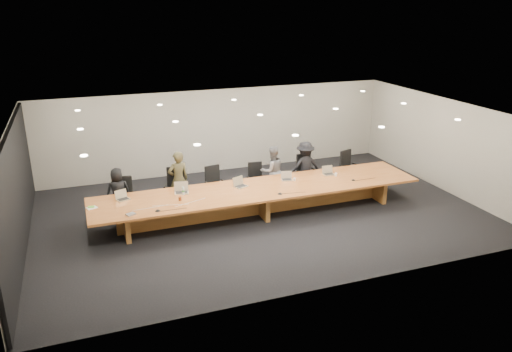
{
  "coord_description": "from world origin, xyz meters",
  "views": [
    {
      "loc": [
        -4.45,
        -11.82,
        5.54
      ],
      "look_at": [
        0.0,
        0.3,
        1.0
      ],
      "focal_mm": 35.0,
      "sensor_mm": 36.0,
      "label": 1
    }
  ],
  "objects": [
    {
      "name": "left_wall_panel",
      "position": [
        -5.94,
        0.0,
        1.37
      ],
      "size": [
        0.08,
        7.84,
        2.74
      ],
      "primitive_type": "cube",
      "color": "black",
      "rests_on": "ground"
    },
    {
      "name": "conference_table",
      "position": [
        0.0,
        0.0,
        0.52
      ],
      "size": [
        9.0,
        1.8,
        0.75
      ],
      "color": "#9B5121",
      "rests_on": "ground"
    },
    {
      "name": "chair_left",
      "position": [
        -2.08,
        1.26,
        0.57
      ],
      "size": [
        0.74,
        0.74,
        1.15
      ],
      "primitive_type": null,
      "rotation": [
        0.0,
        0.0,
        -0.32
      ],
      "color": "black",
      "rests_on": "ground"
    },
    {
      "name": "paper_cup_near",
      "position": [
        1.12,
        0.21,
        0.79
      ],
      "size": [
        0.07,
        0.07,
        0.08
      ],
      "primitive_type": "cone",
      "rotation": [
        0.0,
        0.0,
        0.02
      ],
      "color": "white",
      "rests_on": "conference_table"
    },
    {
      "name": "back_wall",
      "position": [
        0.0,
        4.0,
        1.4
      ],
      "size": [
        12.0,
        0.02,
        2.8
      ],
      "primitive_type": "cube",
      "color": "beige",
      "rests_on": "ground"
    },
    {
      "name": "av_box",
      "position": [
        -3.5,
        -0.61,
        0.77
      ],
      "size": [
        0.25,
        0.22,
        0.03
      ],
      "primitive_type": "cube",
      "rotation": [
        0.0,
        0.0,
        0.41
      ],
      "color": "#B8B8BE",
      "rests_on": "conference_table"
    },
    {
      "name": "paper_cup_far",
      "position": [
        2.41,
        0.16,
        0.8
      ],
      "size": [
        0.1,
        0.1,
        0.09
      ],
      "primitive_type": "cone",
      "rotation": [
        0.0,
        0.0,
        -0.35
      ],
      "color": "white",
      "rests_on": "conference_table"
    },
    {
      "name": "lime_gadget",
      "position": [
        -4.36,
        0.15,
        0.78
      ],
      "size": [
        0.16,
        0.11,
        0.02
      ],
      "primitive_type": "cube",
      "rotation": [
        0.0,
        0.0,
        -0.19
      ],
      "color": "#67C735",
      "rests_on": "notepad"
    },
    {
      "name": "laptop_c",
      "position": [
        -0.45,
        0.28,
        0.89
      ],
      "size": [
        0.41,
        0.36,
        0.27
      ],
      "primitive_type": null,
      "rotation": [
        0.0,
        0.0,
        0.39
      ],
      "color": "#C0B493",
      "rests_on": "conference_table"
    },
    {
      "name": "chair_far_left",
      "position": [
        -3.48,
        1.22,
        0.53
      ],
      "size": [
        0.64,
        0.64,
        1.07
      ],
      "primitive_type": null,
      "rotation": [
        0.0,
        0.0,
        -0.2
      ],
      "color": "black",
      "rests_on": "ground"
    },
    {
      "name": "person_c",
      "position": [
        0.85,
        1.2,
        0.76
      ],
      "size": [
        0.76,
        0.6,
        1.52
      ],
      "primitive_type": "imported",
      "rotation": [
        0.0,
        0.0,
        3.18
      ],
      "color": "slate",
      "rests_on": "ground"
    },
    {
      "name": "person_d",
      "position": [
        1.93,
        1.22,
        0.77
      ],
      "size": [
        1.04,
        0.64,
        1.55
      ],
      "primitive_type": "imported",
      "rotation": [
        0.0,
        0.0,
        3.07
      ],
      "color": "black",
      "rests_on": "ground"
    },
    {
      "name": "amber_mug",
      "position": [
        -2.21,
        -0.13,
        0.8
      ],
      "size": [
        0.08,
        0.08,
        0.1
      ],
      "primitive_type": "cylinder",
      "rotation": [
        0.0,
        0.0,
        0.09
      ],
      "color": "maroon",
      "rests_on": "conference_table"
    },
    {
      "name": "notepad",
      "position": [
        -4.35,
        0.13,
        0.76
      ],
      "size": [
        0.29,
        0.26,
        0.01
      ],
      "primitive_type": "cube",
      "rotation": [
        0.0,
        0.0,
        0.35
      ],
      "color": "white",
      "rests_on": "conference_table"
    },
    {
      "name": "laptop_a",
      "position": [
        -3.57,
        0.42,
        0.87
      ],
      "size": [
        0.38,
        0.32,
        0.25
      ],
      "primitive_type": null,
      "rotation": [
        0.0,
        0.0,
        0.35
      ],
      "color": "beige",
      "rests_on": "conference_table"
    },
    {
      "name": "person_b",
      "position": [
        -1.96,
        1.26,
        0.82
      ],
      "size": [
        0.64,
        0.46,
        1.63
      ],
      "primitive_type": "imported",
      "rotation": [
        0.0,
        0.0,
        3.27
      ],
      "color": "#38341F",
      "rests_on": "ground"
    },
    {
      "name": "person_a",
      "position": [
        -3.62,
        1.28,
        0.67
      ],
      "size": [
        0.67,
        0.46,
        1.33
      ],
      "primitive_type": "imported",
      "rotation": [
        0.0,
        0.0,
        3.2
      ],
      "color": "black",
      "rests_on": "ground"
    },
    {
      "name": "chair_mid_right",
      "position": [
        0.4,
        1.33,
        0.5
      ],
      "size": [
        0.56,
        0.56,
        1.01
      ],
      "primitive_type": null,
      "rotation": [
        0.0,
        0.0,
        -0.1
      ],
      "color": "black",
      "rests_on": "ground"
    },
    {
      "name": "chair_right",
      "position": [
        1.99,
        1.22,
        0.57
      ],
      "size": [
        0.61,
        0.61,
        1.14
      ],
      "primitive_type": null,
      "rotation": [
        0.0,
        0.0,
        0.05
      ],
      "color": "black",
      "rests_on": "ground"
    },
    {
      "name": "ground",
      "position": [
        0.0,
        0.0,
        0.0
      ],
      "size": [
        12.0,
        12.0,
        0.0
      ],
      "primitive_type": "plane",
      "color": "black",
      "rests_on": "ground"
    },
    {
      "name": "water_bottle",
      "position": [
        -2.05,
        0.24,
        0.86
      ],
      "size": [
        0.07,
        0.07,
        0.21
      ],
      "primitive_type": "cylinder",
      "rotation": [
        0.0,
        0.0,
        0.03
      ],
      "color": "silver",
      "rests_on": "conference_table"
    },
    {
      "name": "chair_far_right",
      "position": [
        3.5,
        1.17,
        0.56
      ],
      "size": [
        0.73,
        0.73,
        1.12
      ],
      "primitive_type": null,
      "rotation": [
        0.0,
        0.0,
        0.35
      ],
      "color": "black",
      "rests_on": "ground"
    },
    {
      "name": "mic_left",
      "position": [
        -2.87,
        -0.61,
        0.77
      ],
      "size": [
        0.18,
        0.18,
        0.03
      ],
      "primitive_type": "cone",
      "rotation": [
        0.0,
        0.0,
        0.42
      ],
      "color": "black",
      "rests_on": "conference_table"
    },
    {
      "name": "laptop_d",
      "position": [
        0.95,
        0.34,
        0.87
      ],
      "size": [
        0.35,
        0.29,
        0.24
      ],
      "primitive_type": null,
      "rotation": [
        0.0,
        0.0,
        -0.24
      ],
      "color": "#C6B297",
      "rests_on": "conference_table"
    },
    {
      "name": "laptop_b",
      "position": [
        -2.07,
        0.37,
        0.89
      ],
      "size": [
        0.41,
        0.33,
        0.29
      ],
      "primitive_type": null,
      "rotation": [
        0.0,
        0.0,
        -0.19
      ],
      "color": "#C6B397",
      "rests_on": "conference_table"
    },
    {
      "name": "chair_mid_left",
      "position": [
        -0.89,
        1.25,
        0.54
      ],
      "size": [
        0.63,
        0.63,
        1.08
      ],
      "primitive_type": null,
      "rotation": [
        0.0,
        0.0,
        0.16
      ],
      "color": "black",
      "rests_on": "ground"
    },
    {
      "name": "laptop_e",
      "position": [
        2.28,
        0.34,
        0.88
      ],
      "size": [
        0.33,
        0.25,
        0.26
      ],
      "primitive_type": null,
      "rotation": [
        0.0,
        0.0,
        -0.05
      ],
      "color": "#C4B496",
      "rests_on": "conference_table"
    },
    {
      "name": "mic_right",
      "position": [
        2.71,
        -0.33,
        0.76
      ],
      "size": [
        0.13,
        0.13,
        0.03
      ],
      "primitive_type": "cone",
      "rotation": [
        0.0,
        0.0,
        -0.18
      ],
      "color": "black",
      "rests_on": "conference_table"
    },
    {
      "name": "mic_center",
      "position": [
        0.34,
        -0.59,
        0.77
      ],
      "size": [
        0.14,
        0.14,
        0.03
      ],
      "primitive_type": "cone",
      "rotation": [
        0.0,
        0.0,
        0.08
      ],
      "color": "black",
      "rests_on": "conference_table"
    }
  ]
}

